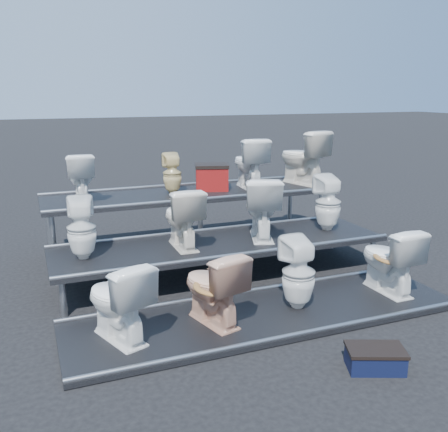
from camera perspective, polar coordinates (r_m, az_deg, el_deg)
name	(u,v)px	position (r m, az deg, el deg)	size (l,w,h in m)	color
ground	(222,276)	(6.48, -0.28, -6.89)	(80.00, 80.00, 0.00)	black
tier_front	(267,315)	(5.37, 4.91, -11.18)	(4.20, 1.20, 0.06)	black
tier_mid	(222,259)	(6.40, -0.28, -4.96)	(4.20, 1.20, 0.46)	black
tier_back	(190,220)	(7.51, -3.93, -0.49)	(4.20, 1.20, 0.86)	black
toilet_0	(118,300)	(4.76, -12.08, -9.41)	(0.43, 0.76, 0.77)	white
toilet_1	(213,287)	(4.99, -1.30, -8.09)	(0.42, 0.74, 0.76)	tan
toilet_2	(298,273)	(5.37, 8.50, -6.44)	(0.35, 0.36, 0.78)	white
toilet_3	(389,259)	(6.03, 18.32, -4.70)	(0.44, 0.76, 0.78)	white
toilet_4	(82,228)	(5.85, -15.97, -1.35)	(0.32, 0.33, 0.72)	white
toilet_5	(182,217)	(6.06, -4.80, -0.15)	(0.42, 0.73, 0.74)	silver
toilet_6	(261,207)	(6.44, 4.29, 1.01)	(0.45, 0.80, 0.81)	white
toilet_7	(328,203)	(6.94, 11.81, 1.51)	(0.34, 0.35, 0.77)	white
toilet_8	(81,177)	(7.05, -16.06, 4.31)	(0.37, 0.64, 0.65)	white
toilet_9	(172,173)	(7.29, -5.95, 4.86)	(0.27, 0.27, 0.60)	beige
toilet_10	(249,163)	(7.70, 2.89, 6.08)	(0.43, 0.76, 0.77)	white
toilet_11	(302,157)	(8.13, 8.95, 6.66)	(0.48, 0.84, 0.86)	silver
red_crate	(212,179)	(7.57, -1.41, 4.30)	(0.47, 0.38, 0.34)	maroon
step_stool	(375,360)	(4.63, 16.88, -15.48)	(0.47, 0.28, 0.17)	black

